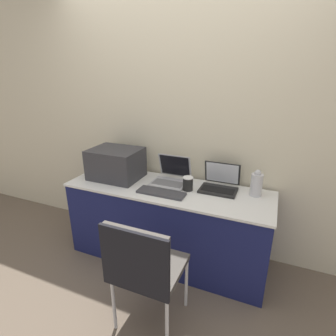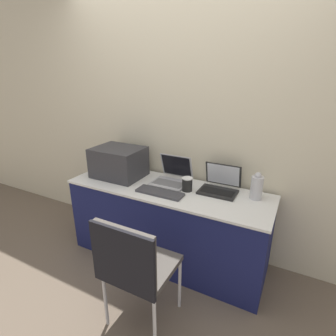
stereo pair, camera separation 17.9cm
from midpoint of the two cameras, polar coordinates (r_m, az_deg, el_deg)
name	(u,v)px [view 1 (the left image)]	position (r m, az deg, el deg)	size (l,w,h in m)	color
ground_plane	(155,275)	(2.57, -5.03, -22.26)	(14.00, 14.00, 0.00)	#6B5B4C
wall_back	(182,120)	(2.53, 1.02, 10.36)	(8.00, 0.05, 2.60)	beige
table	(167,223)	(2.55, -2.20, -12.00)	(1.86, 0.60, 0.75)	#191E51
printer	(116,162)	(2.61, -13.23, 1.15)	(0.48, 0.38, 0.29)	#333338
laptop_left	(171,177)	(2.46, -1.44, -1.99)	(0.32, 0.32, 0.25)	#B7B7BC
laptop_right	(220,184)	(2.35, 9.05, -3.44)	(0.32, 0.28, 0.23)	black
external_keyboard	(161,193)	(2.26, -3.84, -5.42)	(0.42, 0.14, 0.02)	#3D3D42
coffee_cup	(188,184)	(2.31, 2.14, -3.44)	(0.09, 0.09, 0.12)	black
metal_pitcher	(257,184)	(2.28, 16.61, -3.38)	(0.10, 0.10, 0.23)	silver
chair	(143,265)	(1.81, -8.47, -20.19)	(0.46, 0.44, 0.88)	#4C4742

